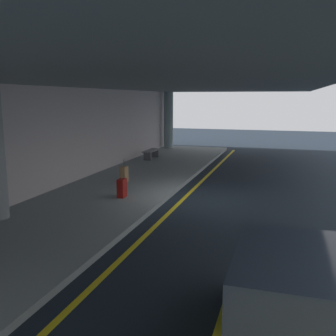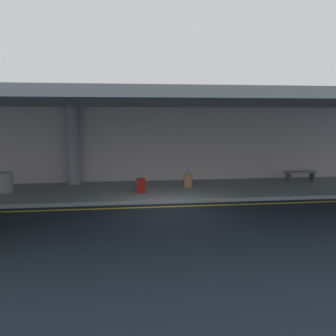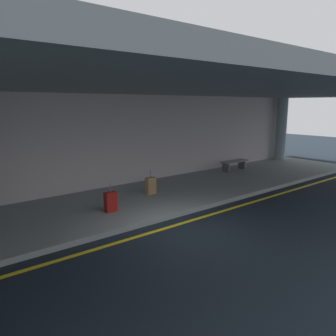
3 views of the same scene
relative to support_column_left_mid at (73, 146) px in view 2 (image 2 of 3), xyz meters
name	(u,v)px [view 2 (image 2 of 3)]	position (x,y,z in m)	size (l,w,h in m)	color
ground_plane	(170,211)	(4.00, -4.75, -1.97)	(60.00, 60.00, 0.00)	#19222C
sidewalk	(161,191)	(4.00, -1.65, -1.90)	(26.00, 4.20, 0.15)	gray
lane_stripe_yellow	(168,207)	(4.00, -4.22, -1.97)	(26.00, 0.14, 0.01)	yellow
support_column_left_mid	(73,146)	(0.00, 0.00, 0.00)	(0.62, 0.62, 3.65)	gray
ceiling_overhang	(162,102)	(4.00, -2.15, 1.97)	(28.00, 13.20, 0.30)	gray
terminal_back_wall	(156,146)	(4.00, 0.60, -0.07)	(26.00, 0.30, 3.80)	#BCB2B4
suitcase_upright_primary	(188,181)	(5.23, -1.49, -1.51)	(0.36, 0.22, 0.90)	#987247
suitcase_upright_secondary	(141,186)	(3.07, -2.36, -1.51)	(0.36, 0.22, 0.90)	maroon
bench_metal	(301,174)	(11.14, -0.52, -1.47)	(1.60, 0.50, 0.48)	slate
trash_bin_steel	(6,182)	(-2.63, -1.51, -1.40)	(0.56, 0.56, 0.85)	gray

